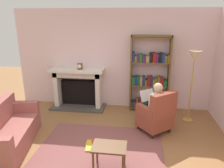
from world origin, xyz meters
The scene contains 12 objects.
ground centered at (0.00, 0.00, 0.00)m, with size 14.00×14.00×0.00m, color #96653B.
back_wall centered at (0.00, 2.55, 1.35)m, with size 5.60×0.10×2.70m, color silver.
area_rug centered at (0.00, 0.30, 0.01)m, with size 2.40×1.80×0.01m, color brown.
fireplace centered at (-1.01, 2.30, 0.59)m, with size 1.50×0.64×1.12m.
mantel_clock centered at (-0.91, 2.20, 1.20)m, with size 0.14×0.14×0.16m.
bookshelf centered at (0.96, 2.33, 0.96)m, with size 1.04×0.32×2.04m.
armchair_reading centered at (1.10, 1.09, 0.42)m, with size 0.89×0.89×0.97m.
seated_reader centered at (1.03, 1.18, 0.62)m, with size 0.57×0.59×1.14m.
sofa_floral centered at (-1.81, 0.13, 0.32)m, with size 1.05×1.81×0.85m.
side_table centered at (0.26, -0.28, 0.38)m, with size 0.56×0.39×0.46m.
scattered_books centered at (-0.16, 0.38, 0.03)m, with size 0.38×0.44×0.03m.
floor_lamp centered at (1.92, 1.77, 1.48)m, with size 0.32×0.32×1.74m.
Camera 1 is at (0.71, -3.22, 2.42)m, focal length 33.98 mm.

